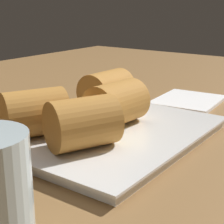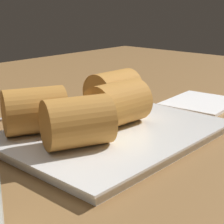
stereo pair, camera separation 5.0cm
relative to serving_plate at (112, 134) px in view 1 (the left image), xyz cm
name	(u,v)px [view 1 (the left image)]	position (x,y,z in cm)	size (l,w,h in cm)	color
table_surface	(97,154)	(3.51, 0.11, -1.76)	(180.00, 140.00, 2.00)	olive
serving_plate	(112,134)	(0.00, 0.00, 0.00)	(29.62, 22.04, 1.50)	white
roll_front_left	(119,103)	(-2.66, -0.72, 3.80)	(9.26, 6.75, 6.12)	#C68438
roll_front_right	(38,112)	(7.37, -6.49, 3.80)	(9.82, 8.95, 6.12)	#C68438
roll_back_left	(87,122)	(6.89, 1.25, 3.80)	(9.77, 8.84, 6.12)	#C68438
roll_back_right	(109,89)	(-8.53, -6.83, 3.80)	(9.11, 6.32, 6.12)	#C68438
spoon	(50,112)	(-3.09, -15.02, -0.15)	(15.82, 8.09, 1.34)	silver
napkin	(189,100)	(-24.57, 0.20, -0.46)	(13.92, 12.11, 0.60)	white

